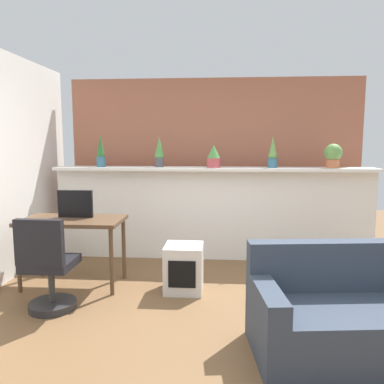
% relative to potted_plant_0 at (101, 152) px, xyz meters
% --- Properties ---
extents(ground_plane, '(12.00, 12.00, 0.00)m').
position_rel_potted_plant_0_xyz_m(ground_plane, '(1.50, -1.93, -1.45)').
color(ground_plane, brown).
extents(divider_wall, '(4.23, 0.16, 1.21)m').
position_rel_potted_plant_0_xyz_m(divider_wall, '(1.50, 0.07, -0.85)').
color(divider_wall, white).
rests_on(divider_wall, ground).
extents(plant_shelf, '(4.23, 0.38, 0.04)m').
position_rel_potted_plant_0_xyz_m(plant_shelf, '(1.50, 0.03, -0.22)').
color(plant_shelf, white).
rests_on(plant_shelf, divider_wall).
extents(brick_wall_behind, '(4.23, 0.10, 2.50)m').
position_rel_potted_plant_0_xyz_m(brick_wall_behind, '(1.50, 0.67, -0.20)').
color(brick_wall_behind, '#AD664C').
rests_on(brick_wall_behind, ground).
extents(potted_plant_0, '(0.12, 0.12, 0.44)m').
position_rel_potted_plant_0_xyz_m(potted_plant_0, '(0.00, 0.00, 0.00)').
color(potted_plant_0, '#386B84').
rests_on(potted_plant_0, plant_shelf).
extents(potted_plant_1, '(0.12, 0.12, 0.40)m').
position_rel_potted_plant_0_xyz_m(potted_plant_1, '(0.78, 0.06, -0.02)').
color(potted_plant_1, '#4C4C51').
rests_on(potted_plant_1, plant_shelf).
extents(potted_plant_2, '(0.18, 0.18, 0.30)m').
position_rel_potted_plant_0_xyz_m(potted_plant_2, '(1.51, -0.01, -0.06)').
color(potted_plant_2, '#B7474C').
rests_on(potted_plant_2, plant_shelf).
extents(potted_plant_3, '(0.13, 0.13, 0.41)m').
position_rel_potted_plant_0_xyz_m(potted_plant_3, '(2.28, 0.02, -0.03)').
color(potted_plant_3, '#386B84').
rests_on(potted_plant_3, plant_shelf).
extents(potted_plant_4, '(0.23, 0.23, 0.31)m').
position_rel_potted_plant_0_xyz_m(potted_plant_4, '(3.06, 0.06, -0.04)').
color(potted_plant_4, '#C66B42').
rests_on(potted_plant_4, plant_shelf).
extents(desk, '(1.10, 0.60, 0.75)m').
position_rel_potted_plant_0_xyz_m(desk, '(-0.01, -1.04, -0.79)').
color(desk, brown).
rests_on(desk, ground).
extents(tv_monitor, '(0.39, 0.04, 0.30)m').
position_rel_potted_plant_0_xyz_m(tv_monitor, '(0.00, -0.96, -0.55)').
color(tv_monitor, black).
rests_on(tv_monitor, desk).
extents(office_chair, '(0.45, 0.45, 0.91)m').
position_rel_potted_plant_0_xyz_m(office_chair, '(0.02, -1.72, -1.07)').
color(office_chair, '#262628').
rests_on(office_chair, ground).
extents(side_cube_shelf, '(0.40, 0.41, 0.50)m').
position_rel_potted_plant_0_xyz_m(side_cube_shelf, '(1.23, -1.12, -1.20)').
color(side_cube_shelf, silver).
rests_on(side_cube_shelf, ground).
extents(couch, '(1.64, 0.94, 0.80)m').
position_rel_potted_plant_0_xyz_m(couch, '(2.64, -2.22, -1.17)').
color(couch, '#333D4C').
rests_on(couch, ground).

